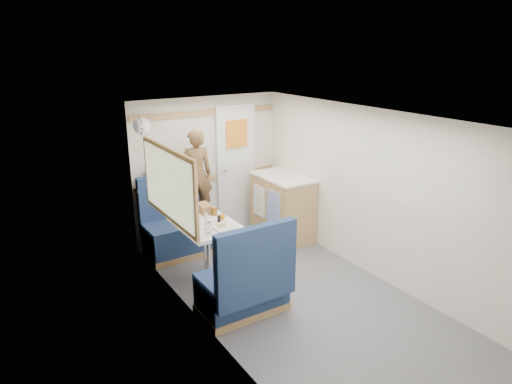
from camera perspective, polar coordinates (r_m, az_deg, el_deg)
floor at (r=5.14m, az=5.86°, el=-13.42°), size 4.50×4.50×0.00m
ceiling at (r=4.44m, az=6.68°, el=9.17°), size 4.50×4.50×0.00m
wall_back at (r=6.52m, az=-6.08°, el=3.05°), size 2.20×0.02×2.00m
wall_left at (r=4.15m, az=-5.84°, el=-5.87°), size 0.02×4.50×2.00m
wall_right at (r=5.42m, az=15.42°, el=-0.64°), size 0.02×4.50×2.00m
oak_trim_low at (r=6.54m, az=-5.96°, el=1.75°), size 2.15×0.02×0.08m
oak_trim_high at (r=6.35m, az=-6.23°, el=9.83°), size 2.15×0.02×0.08m
side_window at (r=4.93m, az=-10.94°, el=0.91°), size 0.04×1.30×0.72m
rear_door at (r=6.70m, az=-2.50°, el=3.31°), size 0.62×0.12×1.86m
dinette_table at (r=5.33m, az=-6.20°, el=-5.39°), size 0.62×0.92×0.72m
bench_far at (r=6.16m, az=-9.69°, el=-4.90°), size 0.90×0.59×1.05m
bench_near at (r=4.76m, az=-1.37°, el=-11.87°), size 0.90×0.59×1.05m
ledge at (r=6.19m, az=-10.90°, el=0.85°), size 0.90×0.14×0.04m
dome_light at (r=5.62m, az=-14.11°, el=8.02°), size 0.20×0.20×0.20m
galley_counter at (r=6.51m, az=3.31°, el=-1.84°), size 0.57×0.92×0.92m
person at (r=6.01m, az=-7.50°, el=2.19°), size 0.48×0.36×1.20m
duffel_bag at (r=6.16m, az=-10.71°, el=2.17°), size 0.57×0.41×0.25m
tray at (r=5.15m, az=-4.41°, el=-4.24°), size 0.27×0.34×0.02m
orange_fruit at (r=5.29m, az=-4.25°, el=-3.06°), size 0.07×0.07×0.07m
cheese_block at (r=5.12m, az=-4.36°, el=-4.04°), size 0.10×0.07×0.03m
wine_glass at (r=5.26m, az=-7.98°, el=-2.54°), size 0.08×0.08×0.17m
tumbler_left at (r=4.98m, az=-5.98°, el=-4.43°), size 0.08×0.08×0.12m
tumbler_mid at (r=5.51m, az=-9.41°, el=-2.33°), size 0.07×0.07×0.12m
beer_glass at (r=5.47m, az=-5.21°, el=-2.39°), size 0.07×0.07×0.10m
pepper_grinder at (r=5.21m, az=-4.66°, el=-3.46°), size 0.04×0.04×0.10m
salt_grinder at (r=5.32m, az=-6.26°, el=-3.14°), size 0.03×0.03×0.09m
bread_loaf at (r=5.58m, az=-6.46°, el=-2.02°), size 0.16×0.26×0.10m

